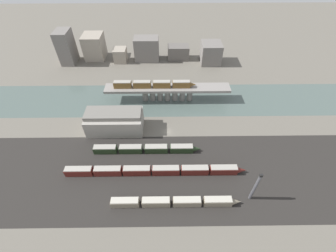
{
  "coord_description": "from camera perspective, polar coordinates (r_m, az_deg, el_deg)",
  "views": [
    {
      "loc": [
        -0.89,
        -75.28,
        78.7
      ],
      "look_at": [
        0.0,
        0.71,
        3.42
      ],
      "focal_mm": 24.0,
      "sensor_mm": 36.0,
      "label": 1
    }
  ],
  "objects": [
    {
      "name": "ground_plane",
      "position": [
        108.91,
        0.0,
        -1.54
      ],
      "size": [
        400.0,
        400.0,
        0.0
      ],
      "primitive_type": "plane",
      "color": "#666056"
    },
    {
      "name": "railbed_yard",
      "position": [
        93.94,
        0.18,
        -12.18
      ],
      "size": [
        280.0,
        42.0,
        0.01
      ],
      "primitive_type": "cube",
      "color": "#282623",
      "rests_on": "ground"
    },
    {
      "name": "river_water",
      "position": [
        127.81,
        -0.13,
        6.72
      ],
      "size": [
        320.0,
        28.86,
        0.01
      ],
      "primitive_type": "cube",
      "color": "#4C5B56",
      "rests_on": "ground"
    },
    {
      "name": "bridge",
      "position": [
        124.05,
        -0.14,
        9.0
      ],
      "size": [
        67.69,
        7.98,
        8.55
      ],
      "color": "gray",
      "rests_on": "ground"
    },
    {
      "name": "train_on_bridge",
      "position": [
        121.86,
        -3.56,
        10.52
      ],
      "size": [
        43.97,
        2.82,
        3.69
      ],
      "color": "brown",
      "rests_on": "bridge"
    },
    {
      "name": "train_yard_near",
      "position": [
        86.11,
        1.79,
        -18.7
      ],
      "size": [
        47.5,
        2.76,
        3.51
      ],
      "color": "gray",
      "rests_on": "ground"
    },
    {
      "name": "train_yard_mid",
      "position": [
        92.88,
        -3.42,
        -11.22
      ],
      "size": [
        73.61,
        2.86,
        3.78
      ],
      "color": "#5B1E19",
      "rests_on": "ground"
    },
    {
      "name": "train_yard_far",
      "position": [
        100.09,
        -5.47,
        -5.82
      ],
      "size": [
        47.42,
        2.97,
        3.55
      ],
      "color": "#23381E",
      "rests_on": "ground"
    },
    {
      "name": "warehouse_building",
      "position": [
        109.68,
        -13.35,
        1.24
      ],
      "size": [
        26.27,
        12.88,
        11.17
      ],
      "color": "#9E998E",
      "rests_on": "ground"
    },
    {
      "name": "signal_tower",
      "position": [
        87.56,
        21.22,
        -14.33
      ],
      "size": [
        1.07,
        1.07,
        15.73
      ],
      "color": "#4C4C51",
      "rests_on": "ground"
    },
    {
      "name": "city_block_far_left",
      "position": [
        172.74,
        -24.45,
        17.8
      ],
      "size": [
        9.02,
        13.33,
        21.71
      ],
      "primitive_type": "cube",
      "color": "slate",
      "rests_on": "ground"
    },
    {
      "name": "city_block_left",
      "position": [
        173.38,
        -18.21,
        18.62
      ],
      "size": [
        13.1,
        14.44,
        16.39
      ],
      "primitive_type": "cube",
      "color": "gray",
      "rests_on": "ground"
    },
    {
      "name": "city_block_center",
      "position": [
        166.02,
        -12.02,
        17.22
      ],
      "size": [
        8.46,
        9.44,
        8.96
      ],
      "primitive_type": "cube",
      "color": "gray",
      "rests_on": "ground"
    },
    {
      "name": "city_block_right",
      "position": [
        163.77,
        -5.44,
        18.9
      ],
      "size": [
        16.5,
        10.68,
        15.69
      ],
      "primitive_type": "cube",
      "color": "slate",
      "rests_on": "ground"
    },
    {
      "name": "city_block_far_right",
      "position": [
        166.05,
        2.63,
        18.22
      ],
      "size": [
        14.59,
        9.22,
        9.38
      ],
      "primitive_type": "cube",
      "color": "#605B56",
      "rests_on": "ground"
    },
    {
      "name": "city_block_tall",
      "position": [
        162.75,
        10.8,
        17.76
      ],
      "size": [
        13.21,
        13.78,
        13.65
      ],
      "primitive_type": "cube",
      "color": "slate",
      "rests_on": "ground"
    }
  ]
}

